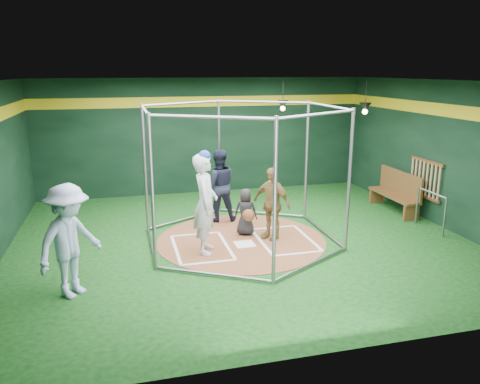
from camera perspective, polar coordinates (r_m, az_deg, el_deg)
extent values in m
cube|color=#0C370E|center=(10.61, 0.13, -5.94)|extent=(10.00, 9.00, 0.02)
cube|color=black|center=(9.93, 0.15, 13.37)|extent=(10.00, 9.00, 0.02)
cube|color=black|center=(14.47, -4.36, 6.79)|extent=(10.00, 0.10, 3.50)
cube|color=black|center=(6.02, 10.98, -4.79)|extent=(10.00, 0.10, 3.50)
cube|color=black|center=(12.35, 23.29, 4.27)|extent=(0.10, 9.00, 3.50)
cube|color=gold|center=(14.33, -4.42, 10.94)|extent=(10.00, 0.01, 0.30)
cube|color=gold|center=(12.20, 23.68, 9.12)|extent=(0.01, 9.00, 0.30)
cylinder|color=brown|center=(10.60, 0.13, -5.86)|extent=(3.80, 3.80, 0.01)
cube|color=white|center=(10.33, 0.55, -6.36)|extent=(0.43, 0.43, 0.01)
cube|color=white|center=(10.97, -5.48, -5.15)|extent=(1.10, 0.07, 0.01)
cube|color=white|center=(9.41, -3.83, -8.57)|extent=(1.10, 0.07, 0.01)
cube|color=white|center=(10.12, -7.82, -6.97)|extent=(0.07, 1.70, 0.01)
cube|color=white|center=(10.29, -1.69, -6.47)|extent=(0.07, 1.70, 0.01)
cube|color=white|center=(11.40, 4.02, -4.35)|extent=(1.10, 0.07, 0.01)
cube|color=white|center=(9.90, 7.13, -7.44)|extent=(1.10, 0.07, 0.01)
cube|color=white|center=(10.48, 2.61, -6.07)|extent=(0.07, 1.70, 0.01)
cube|color=white|center=(10.83, 8.21, -5.50)|extent=(0.07, 1.70, 0.01)
cylinder|color=gray|center=(11.87, 8.10, 3.72)|extent=(0.07, 0.07, 3.00)
cylinder|color=gray|center=(12.37, -2.54, 4.30)|extent=(0.07, 0.07, 3.00)
cylinder|color=gray|center=(11.00, -11.50, 2.71)|extent=(0.07, 0.07, 3.00)
cylinder|color=gray|center=(8.76, -10.64, -0.30)|extent=(0.07, 0.07, 3.00)
cylinder|color=gray|center=(8.04, 4.25, -1.45)|extent=(0.07, 0.07, 3.00)
cylinder|color=gray|center=(9.83, 13.17, 1.19)|extent=(0.07, 0.07, 3.00)
cylinder|color=gray|center=(11.89, 2.76, 10.92)|extent=(2.02, 1.20, 0.06)
cylinder|color=gray|center=(12.42, 2.59, -2.55)|extent=(2.02, 1.20, 0.06)
cylinder|color=gray|center=(11.46, -6.98, 10.69)|extent=(2.02, 1.20, 0.06)
cylinder|color=gray|center=(12.01, -6.55, -3.24)|extent=(2.02, 1.20, 0.06)
cylinder|color=gray|center=(9.66, -11.55, 9.77)|extent=(0.06, 2.30, 0.06)
cylinder|color=gray|center=(10.30, -10.72, -6.50)|extent=(0.06, 2.30, 0.06)
cylinder|color=gray|center=(8.06, -3.68, 9.12)|extent=(2.02, 1.20, 0.06)
cylinder|color=gray|center=(8.83, -3.37, -9.96)|extent=(2.02, 1.20, 0.06)
cylinder|color=gray|center=(8.66, 9.55, 9.33)|extent=(2.02, 1.20, 0.06)
cylinder|color=gray|center=(9.38, 8.80, -8.60)|extent=(2.02, 1.20, 0.06)
cylinder|color=gray|center=(10.63, 10.76, 10.24)|extent=(0.06, 2.30, 0.06)
cylinder|color=gray|center=(11.23, 10.06, -4.67)|extent=(0.06, 2.30, 0.06)
cube|color=brown|center=(12.67, 21.88, 3.50)|extent=(0.05, 1.25, 0.08)
cube|color=brown|center=(12.85, 21.50, -0.44)|extent=(0.05, 1.25, 0.08)
cylinder|color=tan|center=(12.31, 23.09, 0.93)|extent=(0.06, 0.06, 0.85)
cylinder|color=tan|center=(12.43, 22.66, 1.10)|extent=(0.06, 0.06, 0.85)
cylinder|color=tan|center=(12.56, 22.23, 1.27)|extent=(0.06, 0.06, 0.85)
cylinder|color=tan|center=(12.68, 21.82, 1.43)|extent=(0.06, 0.06, 0.85)
cylinder|color=tan|center=(12.80, 21.41, 1.59)|extent=(0.06, 0.06, 0.85)
cylinder|color=tan|center=(12.93, 21.01, 1.75)|extent=(0.06, 0.06, 0.85)
cylinder|color=tan|center=(13.05, 20.62, 1.90)|extent=(0.06, 0.06, 0.85)
cylinder|color=tan|center=(13.18, 20.23, 2.05)|extent=(0.06, 0.06, 0.85)
cone|color=black|center=(14.05, 5.24, 10.64)|extent=(0.34, 0.34, 0.22)
sphere|color=#FFD899|center=(14.06, 5.23, 10.12)|extent=(0.14, 0.14, 0.14)
cylinder|color=black|center=(14.03, 5.28, 12.07)|extent=(0.02, 0.02, 0.70)
cone|color=black|center=(13.34, 15.01, 10.00)|extent=(0.34, 0.34, 0.22)
sphere|color=#FFD899|center=(13.35, 14.98, 9.44)|extent=(0.14, 0.14, 0.14)
cylinder|color=black|center=(13.32, 15.11, 11.50)|extent=(0.02, 0.02, 0.70)
imported|color=silver|center=(9.63, -4.25, -1.45)|extent=(0.66, 0.86, 2.09)
sphere|color=navy|center=(9.41, -4.36, 4.31)|extent=(0.26, 0.26, 0.26)
imported|color=#A98948|center=(10.49, 3.85, -1.37)|extent=(0.90, 1.01, 1.64)
imported|color=black|center=(10.78, 0.69, -2.42)|extent=(0.62, 0.52, 1.09)
sphere|color=brown|center=(10.55, 1.04, -2.85)|extent=(0.28, 0.28, 0.28)
imported|color=black|center=(11.70, -2.63, 0.82)|extent=(0.94, 0.76, 1.83)
imported|color=#AFC4E8|center=(8.30, -20.07, -5.64)|extent=(1.39, 1.41, 1.95)
cube|color=brown|center=(13.27, 18.21, -0.40)|extent=(0.44, 1.89, 0.06)
cube|color=brown|center=(13.29, 18.98, 1.10)|extent=(0.06, 1.89, 0.63)
cube|color=brown|center=(12.66, 20.14, -2.37)|extent=(0.42, 0.08, 0.42)
cube|color=brown|center=(14.02, 16.32, -0.45)|extent=(0.42, 0.08, 0.42)
cylinder|color=gray|center=(11.63, 23.68, -2.86)|extent=(0.05, 0.05, 0.94)
cylinder|color=gray|center=(12.43, 20.78, -1.49)|extent=(0.05, 0.05, 0.94)
cylinder|color=gray|center=(11.91, 22.39, -0.09)|extent=(0.05, 1.04, 0.05)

